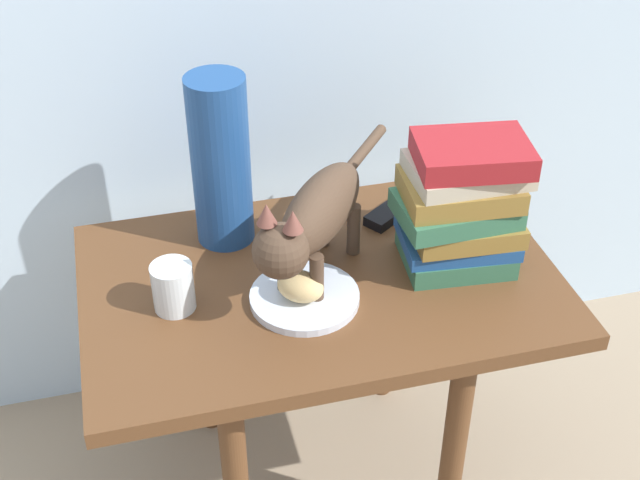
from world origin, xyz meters
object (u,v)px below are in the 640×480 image
(book_stack, at_px, (462,205))
(green_vase, at_px, (221,162))
(side_table, at_px, (320,309))
(bread_roll, at_px, (300,286))
(tv_remote, at_px, (396,209))
(candle_jar, at_px, (173,289))
(cat, at_px, (314,218))
(plate, at_px, (305,297))

(book_stack, height_order, green_vase, green_vase)
(green_vase, bearing_deg, side_table, -49.76)
(bread_roll, bearing_deg, tv_remote, 42.20)
(book_stack, height_order, candle_jar, book_stack)
(book_stack, distance_m, candle_jar, 0.51)
(cat, bearing_deg, plate, -120.80)
(side_table, xyz_separation_m, green_vase, (-0.14, 0.16, 0.24))
(book_stack, bearing_deg, green_vase, 154.95)
(plate, distance_m, candle_jar, 0.22)
(plate, height_order, bread_roll, bread_roll)
(book_stack, xyz_separation_m, tv_remote, (-0.05, 0.17, -0.11))
(green_vase, bearing_deg, tv_remote, -1.21)
(side_table, bearing_deg, plate, -126.67)
(cat, bearing_deg, book_stack, -2.08)
(candle_jar, bearing_deg, book_stack, 0.03)
(bread_roll, distance_m, green_vase, 0.27)
(book_stack, bearing_deg, candle_jar, -179.97)
(plate, height_order, cat, cat)
(candle_jar, bearing_deg, bread_roll, -12.94)
(bread_roll, relative_size, tv_remote, 0.53)
(side_table, xyz_separation_m, plate, (-0.04, -0.06, 0.08))
(cat, bearing_deg, side_table, 29.67)
(cat, xyz_separation_m, book_stack, (0.26, -0.01, -0.01))
(book_stack, bearing_deg, plate, -172.28)
(plate, height_order, book_stack, book_stack)
(side_table, height_order, candle_jar, candle_jar)
(green_vase, relative_size, tv_remote, 2.14)
(side_table, relative_size, candle_jar, 9.74)
(book_stack, xyz_separation_m, candle_jar, (-0.50, -0.00, -0.08))
(bread_roll, xyz_separation_m, cat, (0.04, 0.06, 0.09))
(plate, bearing_deg, candle_jar, 169.69)
(candle_jar, bearing_deg, plate, -10.31)
(bread_roll, xyz_separation_m, candle_jar, (-0.20, 0.05, -0.00))
(plate, bearing_deg, tv_remote, 42.16)
(bread_roll, relative_size, cat, 0.21)
(bread_roll, bearing_deg, book_stack, 9.05)
(tv_remote, bearing_deg, plate, -172.44)
(bread_roll, distance_m, candle_jar, 0.21)
(candle_jar, relative_size, tv_remote, 0.57)
(side_table, bearing_deg, tv_remote, 39.06)
(side_table, relative_size, book_stack, 3.41)
(plate, xyz_separation_m, bread_roll, (-0.01, -0.01, 0.03))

